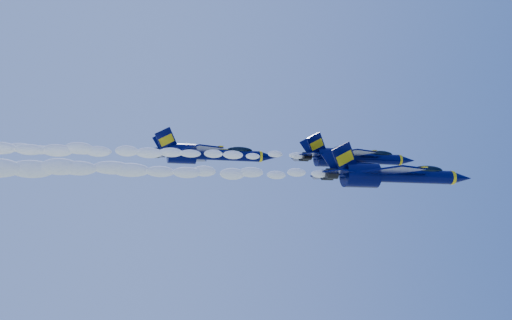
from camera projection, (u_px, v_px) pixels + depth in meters
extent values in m
cylinder|color=#000333|center=(414.00, 176.00, 78.68)|extent=(10.18, 1.70, 1.70)
ellipsoid|color=#000333|center=(360.00, 175.00, 76.85)|extent=(1.76, 3.05, 7.24)
cone|color=#000333|center=(461.00, 178.00, 80.36)|extent=(2.94, 1.70, 1.70)
cylinder|color=#DFBA0C|center=(451.00, 178.00, 80.02)|extent=(0.40, 1.76, 1.76)
ellipsoid|color=black|center=(428.00, 170.00, 79.30)|extent=(4.07, 1.32, 1.12)
cube|color=#DFBA0C|center=(428.00, 173.00, 79.25)|extent=(4.75, 1.13, 0.20)
cube|color=#000333|center=(393.00, 170.00, 73.06)|extent=(6.06, 7.19, 0.20)
cube|color=#000333|center=(360.00, 179.00, 81.70)|extent=(6.06, 7.19, 0.20)
cube|color=#DFBA0C|center=(406.00, 170.00, 73.48)|extent=(2.73, 5.67, 0.11)
cube|color=#DFBA0C|center=(372.00, 179.00, 82.12)|extent=(2.73, 5.67, 0.11)
cube|color=#000333|center=(345.00, 158.00, 75.34)|extent=(3.68, 1.16, 3.97)
cube|color=#000333|center=(337.00, 161.00, 77.61)|extent=(3.68, 1.16, 3.97)
cylinder|color=black|center=(332.00, 174.00, 75.13)|extent=(1.36, 1.24, 1.24)
cylinder|color=black|center=(327.00, 175.00, 76.53)|extent=(1.36, 1.24, 1.24)
cube|color=#DFBA0C|center=(389.00, 168.00, 77.95)|extent=(12.44, 0.40, 0.09)
ellipsoid|color=white|center=(91.00, 169.00, 68.78)|extent=(53.62, 2.52, 2.27)
cylinder|color=#000333|center=(370.00, 159.00, 84.19)|extent=(8.27, 1.38, 1.38)
ellipsoid|color=#000333|center=(329.00, 157.00, 82.70)|extent=(1.43, 2.48, 5.88)
cone|color=#000333|center=(407.00, 160.00, 85.55)|extent=(2.39, 1.38, 1.38)
cylinder|color=#DFBA0C|center=(399.00, 160.00, 85.27)|extent=(0.32, 1.43, 1.43)
ellipsoid|color=black|center=(381.00, 154.00, 84.69)|extent=(3.31, 1.07, 0.91)
cube|color=#DFBA0C|center=(381.00, 156.00, 84.65)|extent=(3.86, 0.92, 0.17)
cube|color=#000333|center=(352.00, 153.00, 79.62)|extent=(4.92, 5.84, 0.17)
cube|color=#000333|center=(330.00, 162.00, 86.64)|extent=(4.92, 5.84, 0.17)
cube|color=#DFBA0C|center=(362.00, 153.00, 79.97)|extent=(2.22, 4.60, 0.09)
cube|color=#DFBA0C|center=(339.00, 161.00, 86.99)|extent=(2.22, 4.60, 0.09)
cube|color=#000333|center=(317.00, 145.00, 81.48)|extent=(2.99, 0.95, 3.22)
cube|color=#000333|center=(311.00, 147.00, 83.32)|extent=(2.99, 0.95, 3.22)
cylinder|color=black|center=(307.00, 156.00, 81.30)|extent=(1.10, 1.01, 1.01)
cylinder|color=black|center=(304.00, 157.00, 82.44)|extent=(1.10, 1.01, 1.01)
cube|color=#DFBA0C|center=(350.00, 153.00, 83.59)|extent=(10.10, 0.32, 0.07)
ellipsoid|color=white|center=(85.00, 150.00, 74.85)|extent=(53.62, 2.05, 1.84)
cylinder|color=#000333|center=(228.00, 155.00, 87.29)|extent=(8.99, 1.50, 1.50)
ellipsoid|color=#000333|center=(182.00, 154.00, 85.68)|extent=(1.56, 2.70, 6.40)
cone|color=#000333|center=(268.00, 157.00, 88.78)|extent=(2.60, 1.50, 1.50)
cylinder|color=#DFBA0C|center=(260.00, 157.00, 88.47)|extent=(0.35, 1.56, 1.56)
ellipsoid|color=black|center=(240.00, 150.00, 87.84)|extent=(3.60, 1.17, 0.99)
cube|color=#DFBA0C|center=(240.00, 153.00, 87.80)|extent=(4.20, 1.00, 0.18)
cube|color=#000333|center=(200.00, 149.00, 82.33)|extent=(5.36, 6.35, 0.18)
cube|color=#000333|center=(190.00, 158.00, 89.96)|extent=(5.36, 6.35, 0.18)
cube|color=#DFBA0C|center=(211.00, 149.00, 82.70)|extent=(2.41, 5.01, 0.10)
cube|color=#DFBA0C|center=(200.00, 158.00, 90.33)|extent=(2.41, 5.01, 0.10)
cube|color=#000333|center=(166.00, 140.00, 84.34)|extent=(3.26, 1.03, 3.50)
cube|color=#000333|center=(164.00, 143.00, 86.35)|extent=(3.26, 1.03, 3.50)
cylinder|color=black|center=(156.00, 152.00, 84.15)|extent=(1.20, 1.10, 1.10)
cylinder|color=black|center=(155.00, 154.00, 85.39)|extent=(1.20, 1.10, 1.10)
cube|color=#DFBA0C|center=(206.00, 149.00, 86.64)|extent=(10.99, 0.35, 0.08)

